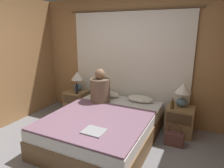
% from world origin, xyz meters
% --- Properties ---
extents(ground_plane, '(16.00, 16.00, 0.00)m').
position_xyz_m(ground_plane, '(0.00, 0.00, 0.00)').
color(ground_plane, gray).
extents(wall_back, '(4.16, 0.06, 2.50)m').
position_xyz_m(wall_back, '(0.00, 1.90, 1.25)').
color(wall_back, '#A37547').
rests_on(wall_back, ground_plane).
extents(curtain_panel, '(2.71, 0.02, 2.24)m').
position_xyz_m(curtain_panel, '(0.00, 1.84, 1.12)').
color(curtain_panel, white).
rests_on(curtain_panel, ground_plane).
extents(bed, '(1.62, 2.07, 0.49)m').
position_xyz_m(bed, '(0.00, 0.75, 0.24)').
color(bed, brown).
rests_on(bed, ground_plane).
extents(nightstand_left, '(0.47, 0.44, 0.52)m').
position_xyz_m(nightstand_left, '(-1.14, 1.56, 0.26)').
color(nightstand_left, '#937047').
rests_on(nightstand_left, ground_plane).
extents(nightstand_right, '(0.47, 0.44, 0.52)m').
position_xyz_m(nightstand_right, '(1.14, 1.56, 0.26)').
color(nightstand_right, '#937047').
rests_on(nightstand_right, ground_plane).
extents(lamp_left, '(0.28, 0.28, 0.44)m').
position_xyz_m(lamp_left, '(-1.14, 1.62, 0.78)').
color(lamp_left, slate).
rests_on(lamp_left, nightstand_left).
extents(lamp_right, '(0.28, 0.28, 0.44)m').
position_xyz_m(lamp_right, '(1.14, 1.62, 0.78)').
color(lamp_right, slate).
rests_on(lamp_right, nightstand_right).
extents(pillow_left, '(0.53, 0.30, 0.12)m').
position_xyz_m(pillow_left, '(-0.36, 1.60, 0.55)').
color(pillow_left, silver).
rests_on(pillow_left, bed).
extents(pillow_right, '(0.53, 0.30, 0.12)m').
position_xyz_m(pillow_right, '(0.36, 1.60, 0.55)').
color(pillow_right, silver).
rests_on(pillow_right, bed).
extents(blanket_on_bed, '(1.56, 1.44, 0.03)m').
position_xyz_m(blanket_on_bed, '(0.00, 0.47, 0.50)').
color(blanket_on_bed, slate).
rests_on(blanket_on_bed, bed).
extents(person_left_in_bed, '(0.38, 0.38, 0.67)m').
position_xyz_m(person_left_in_bed, '(-0.33, 1.23, 0.76)').
color(person_left_in_bed, brown).
rests_on(person_left_in_bed, bed).
extents(beer_bottle_on_left_stand, '(0.07, 0.07, 0.23)m').
position_xyz_m(beer_bottle_on_left_stand, '(-1.02, 1.43, 0.61)').
color(beer_bottle_on_left_stand, black).
rests_on(beer_bottle_on_left_stand, nightstand_left).
extents(beer_bottle_on_right_stand, '(0.06, 0.06, 0.20)m').
position_xyz_m(beer_bottle_on_right_stand, '(1.00, 1.43, 0.59)').
color(beer_bottle_on_right_stand, '#513819').
rests_on(beer_bottle_on_right_stand, nightstand_right).
extents(laptop_on_bed, '(0.30, 0.25, 0.02)m').
position_xyz_m(laptop_on_bed, '(0.19, 0.11, 0.53)').
color(laptop_on_bed, '#9EA0A5').
rests_on(laptop_on_bed, blanket_on_bed).
extents(handbag_on_floor, '(0.31, 0.17, 0.37)m').
position_xyz_m(handbag_on_floor, '(1.12, 1.13, 0.12)').
color(handbag_on_floor, brown).
rests_on(handbag_on_floor, ground_plane).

